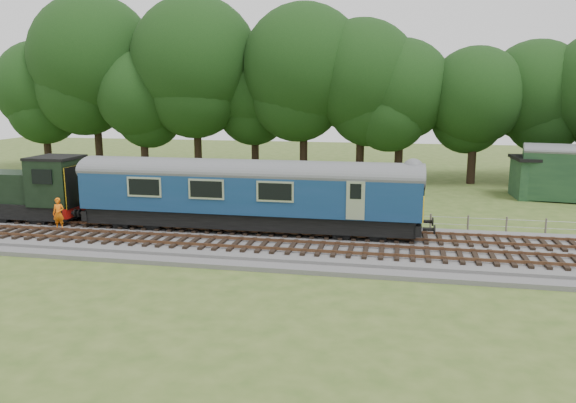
# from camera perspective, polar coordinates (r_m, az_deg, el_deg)

# --- Properties ---
(ground) EXTENTS (120.00, 120.00, 0.00)m
(ground) POSITION_cam_1_polar(r_m,az_deg,el_deg) (28.21, 2.38, -4.64)
(ground) COLOR #3D5720
(ground) RESTS_ON ground
(ballast) EXTENTS (70.00, 7.00, 0.35)m
(ballast) POSITION_cam_1_polar(r_m,az_deg,el_deg) (28.17, 2.39, -4.29)
(ballast) COLOR #4C4C4F
(ballast) RESTS_ON ground
(track_north) EXTENTS (67.20, 2.40, 0.21)m
(track_north) POSITION_cam_1_polar(r_m,az_deg,el_deg) (29.44, 2.81, -3.14)
(track_north) COLOR black
(track_north) RESTS_ON ballast
(track_south) EXTENTS (67.20, 2.40, 0.21)m
(track_south) POSITION_cam_1_polar(r_m,az_deg,el_deg) (26.58, 1.85, -4.69)
(track_south) COLOR black
(track_south) RESTS_ON ballast
(fence) EXTENTS (64.00, 0.12, 1.00)m
(fence) POSITION_cam_1_polar(r_m,az_deg,el_deg) (32.52, 3.62, -2.53)
(fence) COLOR #6B6054
(fence) RESTS_ON ground
(tree_line) EXTENTS (70.00, 8.00, 18.00)m
(tree_line) POSITION_cam_1_polar(r_m,az_deg,el_deg) (49.61, 6.33, 2.14)
(tree_line) COLOR black
(tree_line) RESTS_ON ground
(dmu_railcar) EXTENTS (18.05, 2.86, 3.88)m
(dmu_railcar) POSITION_cam_1_polar(r_m,az_deg,el_deg) (29.73, -4.10, 1.30)
(dmu_railcar) COLOR black
(dmu_railcar) RESTS_ON ground
(shunter_loco) EXTENTS (8.92, 2.60, 3.38)m
(shunter_loco) POSITION_cam_1_polar(r_m,az_deg,el_deg) (36.08, -25.95, 0.92)
(shunter_loco) COLOR black
(shunter_loco) RESTS_ON ground
(worker) EXTENTS (0.67, 0.48, 1.71)m
(worker) POSITION_cam_1_polar(r_m,az_deg,el_deg) (32.62, -22.28, -1.13)
(worker) COLOR orange
(worker) RESTS_ON ballast
(shed) EXTENTS (3.86, 3.86, 3.02)m
(shed) POSITION_cam_1_polar(r_m,az_deg,el_deg) (44.88, 24.11, 2.28)
(shed) COLOR #173420
(shed) RESTS_ON ground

